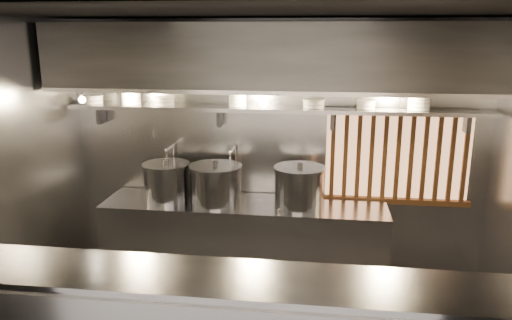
% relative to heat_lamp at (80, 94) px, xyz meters
% --- Properties ---
extents(ceiling, '(4.50, 4.50, 0.00)m').
position_rel_heat_lamp_xyz_m(ceiling, '(1.90, -0.85, 0.73)').
color(ceiling, black).
rests_on(ceiling, wall_back).
extents(wall_back, '(4.50, 0.00, 4.50)m').
position_rel_heat_lamp_xyz_m(wall_back, '(1.90, 0.65, -0.67)').
color(wall_back, gray).
rests_on(wall_back, floor).
extents(wall_left, '(0.00, 3.00, 3.00)m').
position_rel_heat_lamp_xyz_m(wall_left, '(-0.35, -0.85, -0.67)').
color(wall_left, gray).
rests_on(wall_left, floor).
extents(cooking_bench, '(3.00, 0.70, 0.90)m').
position_rel_heat_lamp_xyz_m(cooking_bench, '(1.60, 0.28, -1.62)').
color(cooking_bench, '#9C9CA1').
rests_on(cooking_bench, floor).
extents(bowl_shelf, '(4.40, 0.34, 0.04)m').
position_rel_heat_lamp_xyz_m(bowl_shelf, '(1.90, 0.47, -0.19)').
color(bowl_shelf, '#9C9CA1').
rests_on(bowl_shelf, wall_back).
extents(exhaust_hood, '(4.40, 0.81, 0.65)m').
position_rel_heat_lamp_xyz_m(exhaust_hood, '(1.90, 0.25, 0.36)').
color(exhaust_hood, '#2D2D30').
rests_on(exhaust_hood, ceiling).
extents(wood_screen, '(1.56, 0.09, 1.04)m').
position_rel_heat_lamp_xyz_m(wood_screen, '(3.20, 0.60, -0.69)').
color(wood_screen, '#FFB072').
rests_on(wood_screen, wall_back).
extents(faucet_left, '(0.04, 0.30, 0.50)m').
position_rel_heat_lamp_xyz_m(faucet_left, '(0.75, 0.52, -0.76)').
color(faucet_left, silver).
rests_on(faucet_left, wall_back).
extents(faucet_right, '(0.04, 0.30, 0.50)m').
position_rel_heat_lamp_xyz_m(faucet_right, '(1.45, 0.52, -0.76)').
color(faucet_right, silver).
rests_on(faucet_right, wall_back).
extents(heat_lamp, '(0.25, 0.35, 0.20)m').
position_rel_heat_lamp_xyz_m(heat_lamp, '(0.00, 0.00, 0.00)').
color(heat_lamp, '#9C9CA1').
rests_on(heat_lamp, exhaust_hood).
extents(pendant_bulb, '(0.09, 0.09, 0.19)m').
position_rel_heat_lamp_xyz_m(pendant_bulb, '(1.80, 0.35, -0.11)').
color(pendant_bulb, '#2D2D30').
rests_on(pendant_bulb, exhaust_hood).
extents(stock_pot_left, '(0.59, 0.59, 0.45)m').
position_rel_heat_lamp_xyz_m(stock_pot_left, '(0.76, 0.27, -0.96)').
color(stock_pot_left, '#9C9CA1').
rests_on(stock_pot_left, cooking_bench).
extents(stock_pot_mid, '(0.72, 0.72, 0.45)m').
position_rel_heat_lamp_xyz_m(stock_pot_mid, '(1.30, 0.24, -0.96)').
color(stock_pot_mid, '#9C9CA1').
rests_on(stock_pot_mid, cooking_bench).
extents(stock_pot_right, '(0.62, 0.62, 0.47)m').
position_rel_heat_lamp_xyz_m(stock_pot_right, '(2.18, 0.24, -0.95)').
color(stock_pot_right, '#9C9CA1').
rests_on(stock_pot_right, cooking_bench).
extents(bowl_stack_0, '(0.21, 0.21, 0.09)m').
position_rel_heat_lamp_xyz_m(bowl_stack_0, '(-0.09, 0.47, -0.12)').
color(bowl_stack_0, white).
rests_on(bowl_stack_0, bowl_shelf).
extents(bowl_stack_1, '(0.22, 0.22, 0.17)m').
position_rel_heat_lamp_xyz_m(bowl_stack_1, '(0.34, 0.47, -0.08)').
color(bowl_stack_1, white).
rests_on(bowl_stack_1, bowl_shelf).
extents(bowl_stack_2, '(0.22, 0.22, 0.09)m').
position_rel_heat_lamp_xyz_m(bowl_stack_2, '(0.71, 0.47, -0.12)').
color(bowl_stack_2, white).
rests_on(bowl_stack_2, bowl_shelf).
extents(bowl_stack_3, '(0.20, 0.20, 0.17)m').
position_rel_heat_lamp_xyz_m(bowl_stack_3, '(1.51, 0.47, -0.08)').
color(bowl_stack_3, white).
rests_on(bowl_stack_3, bowl_shelf).
extents(bowl_stack_4, '(0.23, 0.23, 0.09)m').
position_rel_heat_lamp_xyz_m(bowl_stack_4, '(2.30, 0.47, -0.12)').
color(bowl_stack_4, white).
rests_on(bowl_stack_4, bowl_shelf).
extents(bowl_stack_5, '(0.20, 0.20, 0.09)m').
position_rel_heat_lamp_xyz_m(bowl_stack_5, '(2.83, 0.47, -0.12)').
color(bowl_stack_5, white).
rests_on(bowl_stack_5, bowl_shelf).
extents(bowl_stack_6, '(0.23, 0.23, 0.17)m').
position_rel_heat_lamp_xyz_m(bowl_stack_6, '(3.35, 0.47, -0.08)').
color(bowl_stack_6, white).
rests_on(bowl_stack_6, bowl_shelf).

